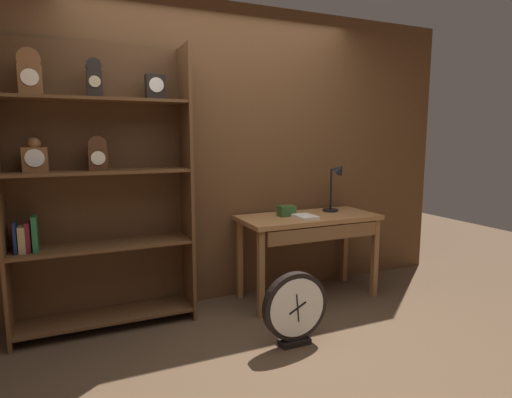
# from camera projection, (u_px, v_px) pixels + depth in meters

# --- Properties ---
(ground_plane) EXTENTS (10.00, 10.00, 0.00)m
(ground_plane) POSITION_uv_depth(u_px,v_px,m) (289.00, 365.00, 2.73)
(ground_plane) COLOR #4C3826
(back_wood_panel) EXTENTS (4.80, 0.05, 2.60)m
(back_wood_panel) POSITION_uv_depth(u_px,v_px,m) (220.00, 155.00, 3.73)
(back_wood_panel) COLOR brown
(back_wood_panel) RESTS_ON ground
(bookshelf) EXTENTS (1.32, 0.35, 2.16)m
(bookshelf) POSITION_uv_depth(u_px,v_px,m) (96.00, 187.00, 3.15)
(bookshelf) COLOR brown
(bookshelf) RESTS_ON ground
(workbench) EXTENTS (1.25, 0.56, 0.76)m
(workbench) POSITION_uv_depth(u_px,v_px,m) (310.00, 227.00, 3.78)
(workbench) COLOR #9E6B3D
(workbench) RESTS_ON ground
(desk_lamp) EXTENTS (0.20, 0.20, 0.47)m
(desk_lamp) POSITION_uv_depth(u_px,v_px,m) (336.00, 183.00, 3.94)
(desk_lamp) COLOR black
(desk_lamp) RESTS_ON workbench
(toolbox_small) EXTENTS (0.14, 0.11, 0.09)m
(toolbox_small) POSITION_uv_depth(u_px,v_px,m) (286.00, 211.00, 3.75)
(toolbox_small) COLOR #2D5123
(toolbox_small) RESTS_ON workbench
(open_repair_manual) EXTENTS (0.17, 0.22, 0.02)m
(open_repair_manual) POSITION_uv_depth(u_px,v_px,m) (305.00, 217.00, 3.65)
(open_repair_manual) COLOR silver
(open_repair_manual) RESTS_ON workbench
(round_clock_large) EXTENTS (0.49, 0.11, 0.53)m
(round_clock_large) POSITION_uv_depth(u_px,v_px,m) (295.00, 308.00, 2.96)
(round_clock_large) COLOR black
(round_clock_large) RESTS_ON ground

